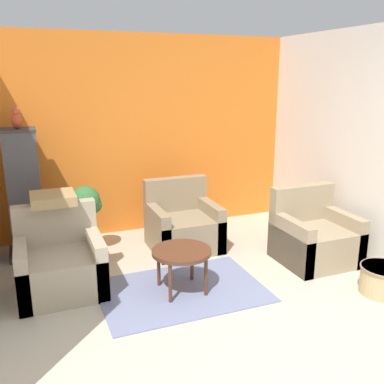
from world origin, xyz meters
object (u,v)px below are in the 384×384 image
at_px(birdcage, 25,196).
at_px(wicker_basket, 383,279).
at_px(armchair_right, 314,238).
at_px(parrot, 16,118).
at_px(armchair_middle, 183,226).
at_px(potted_plant, 85,211).
at_px(armchair_left, 60,265).
at_px(coffee_table, 182,254).

bearing_deg(birdcage, wicker_basket, -35.53).
bearing_deg(armchair_right, parrot, 155.53).
bearing_deg(parrot, armchair_middle, -14.49).
bearing_deg(parrot, wicker_basket, -35.56).
height_order(armchair_right, potted_plant, armchair_right).
bearing_deg(potted_plant, armchair_left, -113.57).
bearing_deg(wicker_basket, armchair_middle, 127.78).
xyz_separation_m(armchair_middle, wicker_basket, (1.43, -1.84, -0.13)).
distance_m(coffee_table, birdcage, 2.10).
distance_m(armchair_left, parrot, 1.76).
distance_m(armchair_left, birdcage, 1.20).
height_order(armchair_middle, parrot, parrot).
bearing_deg(armchair_left, armchair_right, -6.63).
height_order(armchair_middle, wicker_basket, armchair_middle).
bearing_deg(wicker_basket, birdcage, 144.47).
bearing_deg(armchair_right, armchair_middle, 143.76).
bearing_deg(parrot, coffee_table, -47.78).
xyz_separation_m(coffee_table, parrot, (-1.39, 1.53, 1.24)).
bearing_deg(armchair_left, potted_plant, 66.43).
relative_size(armchair_middle, parrot, 3.38).
bearing_deg(armchair_left, armchair_middle, 21.68).
bearing_deg(armchair_left, parrot, 104.12).
height_order(armchair_right, armchair_middle, same).
relative_size(armchair_right, birdcage, 0.55).
relative_size(armchair_left, potted_plant, 1.01).
bearing_deg(armchair_right, coffee_table, -175.54).
distance_m(birdcage, parrot, 0.90).
bearing_deg(wicker_basket, potted_plant, 140.45).
relative_size(coffee_table, armchair_middle, 0.70).
bearing_deg(parrot, armchair_left, -75.88).
xyz_separation_m(birdcage, potted_plant, (0.66, -0.18, -0.21)).
bearing_deg(armchair_left, wicker_basket, -22.64).
bearing_deg(armchair_right, birdcage, 155.56).
relative_size(armchair_right, parrot, 3.38).
xyz_separation_m(coffee_table, armchair_middle, (0.41, 1.07, -0.12)).
distance_m(coffee_table, wicker_basket, 2.01).
bearing_deg(armchair_left, birdcage, 104.15).
bearing_deg(wicker_basket, armchair_left, 157.36).
xyz_separation_m(armchair_left, armchair_middle, (1.53, 0.61, 0.00)).
height_order(coffee_table, armchair_middle, armchair_middle).
xyz_separation_m(birdcage, wicker_basket, (3.23, -2.31, -0.59)).
distance_m(coffee_table, armchair_middle, 1.15).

